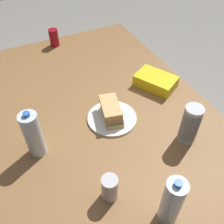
# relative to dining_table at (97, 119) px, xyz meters

# --- Properties ---
(ground_plane) EXTENTS (8.00, 8.00, 0.00)m
(ground_plane) POSITION_rel_dining_table_xyz_m (0.00, 0.00, -0.70)
(ground_plane) COLOR gray
(dining_table) EXTENTS (1.71, 1.18, 0.78)m
(dining_table) POSITION_rel_dining_table_xyz_m (0.00, 0.00, 0.00)
(dining_table) COLOR olive
(dining_table) RESTS_ON ground_plane
(paper_plate) EXTENTS (0.26, 0.26, 0.01)m
(paper_plate) POSITION_rel_dining_table_xyz_m (-0.10, -0.05, 0.09)
(paper_plate) COLOR white
(paper_plate) RESTS_ON dining_table
(sandwich) EXTENTS (0.20, 0.13, 0.08)m
(sandwich) POSITION_rel_dining_table_xyz_m (-0.10, -0.05, 0.13)
(sandwich) COLOR #DBB26B
(sandwich) RESTS_ON paper_plate
(soda_can_red) EXTENTS (0.07, 0.07, 0.12)m
(soda_can_red) POSITION_rel_dining_table_xyz_m (0.75, 0.00, 0.14)
(soda_can_red) COLOR maroon
(soda_can_red) RESTS_ON dining_table
(chip_bag) EXTENTS (0.27, 0.24, 0.07)m
(chip_bag) POSITION_rel_dining_table_xyz_m (0.03, -0.40, 0.11)
(chip_bag) COLOR yellow
(chip_bag) RESTS_ON dining_table
(water_bottle_tall) EXTENTS (0.07, 0.07, 0.25)m
(water_bottle_tall) POSITION_rel_dining_table_xyz_m (-0.65, -0.01, 0.20)
(water_bottle_tall) COLOR silver
(water_bottle_tall) RESTS_ON dining_table
(plastic_cup_stack) EXTENTS (0.08, 0.08, 0.20)m
(plastic_cup_stack) POSITION_rel_dining_table_xyz_m (-0.38, -0.31, 0.18)
(plastic_cup_stack) COLOR silver
(plastic_cup_stack) RESTS_ON dining_table
(water_bottle_spare) EXTENTS (0.08, 0.08, 0.25)m
(water_bottle_spare) POSITION_rel_dining_table_xyz_m (-0.14, 0.35, 0.20)
(water_bottle_spare) COLOR silver
(water_bottle_spare) RESTS_ON dining_table
(soda_can_silver) EXTENTS (0.07, 0.07, 0.12)m
(soda_can_silver) POSITION_rel_dining_table_xyz_m (-0.48, 0.15, 0.14)
(soda_can_silver) COLOR silver
(soda_can_silver) RESTS_ON dining_table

